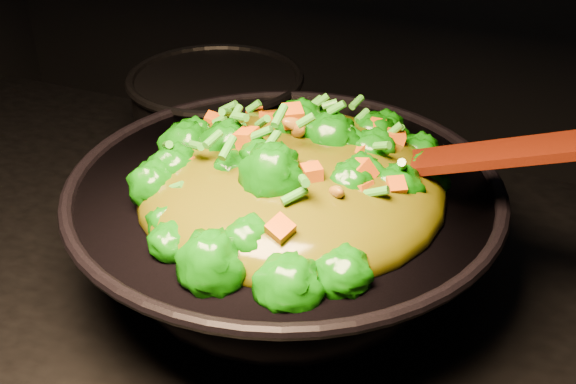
% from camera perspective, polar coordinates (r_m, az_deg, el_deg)
% --- Properties ---
extents(wok, '(0.49, 0.49, 0.13)m').
position_cam_1_polar(wok, '(0.80, -0.28, -3.29)').
color(wok, black).
rests_on(wok, stovetop).
extents(stir_fry, '(0.41, 0.41, 0.11)m').
position_cam_1_polar(stir_fry, '(0.73, 0.26, 3.57)').
color(stir_fry, '#0F6307').
rests_on(stir_fry, wok).
extents(spatula, '(0.33, 0.09, 0.14)m').
position_cam_1_polar(spatula, '(0.73, 14.23, 2.73)').
color(spatula, '#351604').
rests_on(spatula, wok).
extents(back_pot, '(0.29, 0.29, 0.14)m').
position_cam_1_polar(back_pot, '(1.05, -5.59, 5.85)').
color(back_pot, black).
rests_on(back_pot, stovetop).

